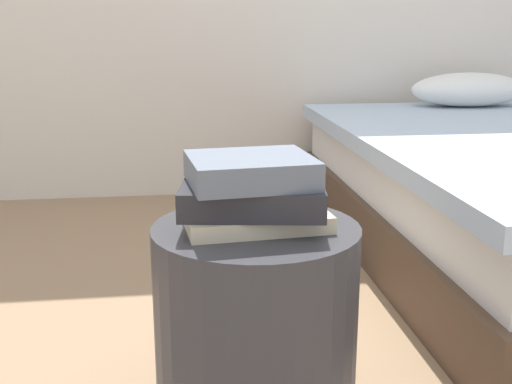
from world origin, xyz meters
TOP-DOWN VIEW (x-y plane):
  - side_table at (0.00, 0.00)m, footprint 0.42×0.42m
  - book_cream at (-0.00, 0.00)m, footprint 0.29×0.19m
  - book_charcoal at (-0.01, 0.00)m, footprint 0.30×0.22m
  - book_slate at (-0.01, 0.00)m, footprint 0.26×0.22m

SIDE VIEW (x-z plane):
  - side_table at x=0.00m, z-range 0.00..0.45m
  - book_cream at x=0.00m, z-range 0.45..0.48m
  - book_charcoal at x=-0.01m, z-range 0.48..0.54m
  - book_slate at x=-0.01m, z-range 0.54..0.60m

